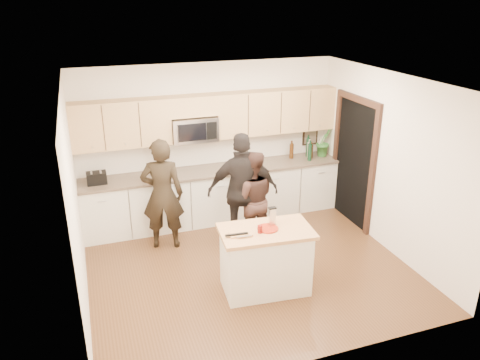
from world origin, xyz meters
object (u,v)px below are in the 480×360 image
object	(u,v)px
woman_center	(252,199)
woman_left	(162,194)
woman_right	(243,191)
toaster	(97,178)
island	(265,259)

from	to	relation	value
woman_center	woman_left	bearing A→B (deg)	-4.15
woman_center	woman_right	distance (m)	0.20
toaster	woman_left	size ratio (longest dim) A/B	0.17
woman_left	island	bearing A→B (deg)	137.52
woman_center	woman_right	bearing A→B (deg)	7.83
island	woman_center	distance (m)	1.30
woman_left	woman_center	size ratio (longest dim) A/B	1.14
woman_left	woman_center	distance (m)	1.37
toaster	woman_left	xyz separation A→B (m)	(0.92, -0.64, -0.15)
island	toaster	bearing A→B (deg)	136.31
toaster	woman_center	size ratio (longest dim) A/B	0.20
woman_left	woman_right	size ratio (longest dim) A/B	0.96
woman_left	woman_right	world-z (taller)	woman_right
woman_left	woman_center	xyz separation A→B (m)	(1.31, -0.38, -0.11)
woman_left	woman_right	distance (m)	1.23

